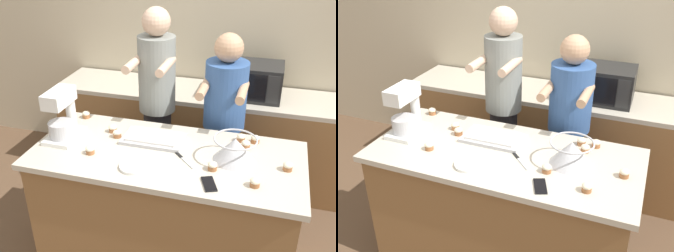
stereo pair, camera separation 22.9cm
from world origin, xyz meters
TOP-DOWN VIEW (x-y plane):
  - back_wall at (0.00, 1.58)m, footprint 10.00×0.06m
  - island_counter at (0.00, 0.00)m, footprint 1.80×0.81m
  - back_counter at (0.00, 1.23)m, footprint 2.80×0.60m
  - person_left at (-0.27, 0.65)m, footprint 0.31×0.49m
  - person_right at (0.28, 0.65)m, footprint 0.34×0.50m
  - stand_mixer at (-0.75, -0.00)m, footprint 0.20×0.30m
  - mixing_bowl at (0.44, 0.04)m, footprint 0.28×0.28m
  - baking_tray at (-0.13, 0.14)m, footprint 0.42×0.25m
  - microwave_oven at (0.45, 1.23)m, footprint 0.51×0.38m
  - cell_phone at (0.34, -0.27)m, footprint 0.12×0.16m
  - small_plate at (-0.15, -0.22)m, footprint 0.18×0.18m
  - knife at (0.13, -0.05)m, footprint 0.17×0.17m
  - cupcake_0 at (-0.46, 0.18)m, footprint 0.06×0.06m
  - cupcake_1 at (-0.75, 0.34)m, footprint 0.06×0.06m
  - cupcake_2 at (0.45, 0.29)m, footprint 0.06×0.06m
  - cupcake_3 at (-0.48, -0.15)m, footprint 0.06×0.06m
  - cupcake_4 at (0.33, -0.11)m, footprint 0.06×0.06m
  - cupcake_5 at (-0.39, 0.11)m, footprint 0.06×0.06m
  - cupcake_6 at (0.59, -0.22)m, footprint 0.06×0.06m
  - cupcake_7 at (0.77, 0.01)m, footprint 0.06×0.06m
  - cupcake_8 at (0.50, 0.21)m, footprint 0.06×0.06m
  - cupcake_9 at (0.55, 0.30)m, footprint 0.06×0.06m

SIDE VIEW (x-z plane):
  - back_counter at x=0.00m, z-range 0.00..0.90m
  - island_counter at x=0.00m, z-range 0.00..0.95m
  - person_right at x=0.28m, z-range 0.04..1.65m
  - knife at x=0.13m, z-range 0.94..0.95m
  - person_left at x=-0.27m, z-range 0.07..1.83m
  - cell_phone at x=0.34m, z-range 0.94..0.95m
  - small_plate at x=-0.15m, z-range 0.94..0.96m
  - baking_tray at x=-0.13m, z-range 0.94..0.98m
  - cupcake_0 at x=-0.46m, z-range 0.94..1.00m
  - cupcake_1 at x=-0.75m, z-range 0.94..1.00m
  - cupcake_2 at x=0.45m, z-range 0.94..1.00m
  - cupcake_3 at x=-0.48m, z-range 0.94..1.00m
  - cupcake_4 at x=0.33m, z-range 0.94..1.00m
  - cupcake_5 at x=-0.39m, z-range 0.94..1.00m
  - cupcake_6 at x=0.59m, z-range 0.94..1.00m
  - cupcake_7 at x=0.77m, z-range 0.94..1.00m
  - cupcake_8 at x=0.50m, z-range 0.94..1.00m
  - cupcake_9 at x=0.55m, z-range 0.94..1.00m
  - mixing_bowl at x=0.44m, z-range 0.95..1.10m
  - microwave_oven at x=0.45m, z-range 0.90..1.21m
  - stand_mixer at x=-0.75m, z-range 0.92..1.29m
  - back_wall at x=0.00m, z-range 0.00..2.70m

